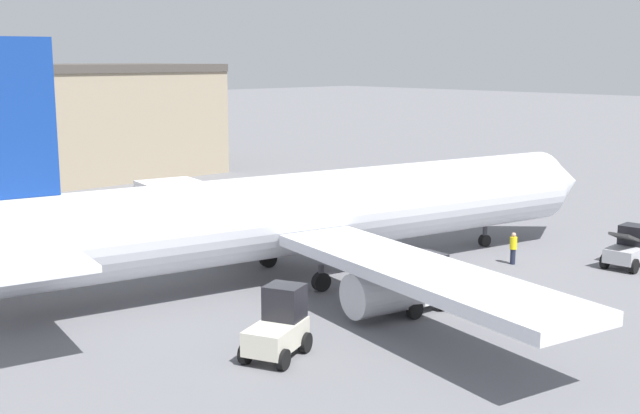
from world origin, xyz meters
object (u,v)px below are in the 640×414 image
object	(u,v)px
ground_crew_worker	(513,247)
baggage_tug	(421,285)
belt_loader_truck	(629,248)
pushback_tug	(279,326)
airplane	(304,214)

from	to	relation	value
ground_crew_worker	baggage_tug	xyz separation A→B (m)	(-9.58, -1.71, 0.17)
belt_loader_truck	pushback_tug	xyz separation A→B (m)	(-21.70, 2.62, 0.12)
ground_crew_worker	belt_loader_truck	xyz separation A→B (m)	(4.05, -4.41, 0.09)
airplane	baggage_tug	bearing A→B (deg)	-77.83
ground_crew_worker	baggage_tug	distance (m)	9.73
ground_crew_worker	belt_loader_truck	world-z (taller)	belt_loader_truck
ground_crew_worker	belt_loader_truck	distance (m)	5.99
airplane	belt_loader_truck	xyz separation A→B (m)	(13.85, -10.08, -2.19)
pushback_tug	belt_loader_truck	bearing A→B (deg)	-30.54
belt_loader_truck	pushback_tug	distance (m)	21.85
baggage_tug	pushback_tug	bearing A→B (deg)	-175.72
ground_crew_worker	pushback_tug	distance (m)	17.74
belt_loader_truck	pushback_tug	world-z (taller)	pushback_tug
baggage_tug	ground_crew_worker	bearing A→B (deg)	13.85
airplane	belt_loader_truck	distance (m)	17.27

